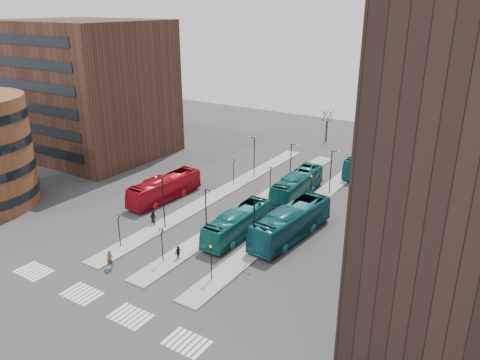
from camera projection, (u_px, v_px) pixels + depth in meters
The scene contains 19 objects.
ground at pixel (51, 321), 38.32m from camera, with size 160.00×160.00×0.00m, color #303033.
island_left at pixel (220, 193), 63.94m from camera, with size 2.50×45.00×0.15m, color gray.
island_mid at pixel (258, 203), 60.91m from camera, with size 2.50×45.00×0.15m, color gray.
island_right at pixel (299, 213), 57.89m from camera, with size 2.50×45.00×0.15m, color gray.
suitcase at pixel (109, 270), 45.27m from camera, with size 0.39×0.31×0.49m, color navy.
red_bus at pixel (165, 188), 61.63m from camera, with size 2.70×11.52×3.21m, color #B30D1D.
teal_bus_a at pixel (238, 223), 51.95m from camera, with size 2.57×10.97×3.06m, color #146764.
teal_bus_b at pixel (297, 185), 62.49m from camera, with size 2.78×11.87×3.31m, color #125A5B.
teal_bus_c at pixel (291, 223), 51.50m from camera, with size 2.99×12.79×3.56m, color #145A65.
teal_bus_d at pixel (367, 160), 71.77m from camera, with size 3.03×12.94×3.60m, color #155F6A.
traveller at pixel (110, 259), 45.79m from camera, with size 0.67×0.44×1.84m, color #4D482E.
commuter_a at pixel (153, 218), 54.69m from camera, with size 0.90×0.70×1.85m, color black.
commuter_b at pixel (178, 253), 47.26m from camera, with size 0.91×0.38×1.56m, color black.
commuter_c at pixel (217, 233), 51.04m from camera, with size 1.15×0.66×1.78m, color black.
crosswalk_stripes at pixel (103, 304), 40.58m from camera, with size 22.35×2.40×0.01m.
office_block at pixel (86, 89), 78.32m from camera, with size 25.00×20.12×22.00m.
sign_poles at pixel (225, 204), 54.77m from camera, with size 12.45×22.12×3.65m.
lamp_posts at pixel (254, 183), 57.77m from camera, with size 14.04×20.24×6.12m.
bare_trees at pixel (352, 130), 85.37m from camera, with size 10.97×8.14×5.90m.
Camera 1 is at (30.17, -18.35, 24.44)m, focal length 35.00 mm.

